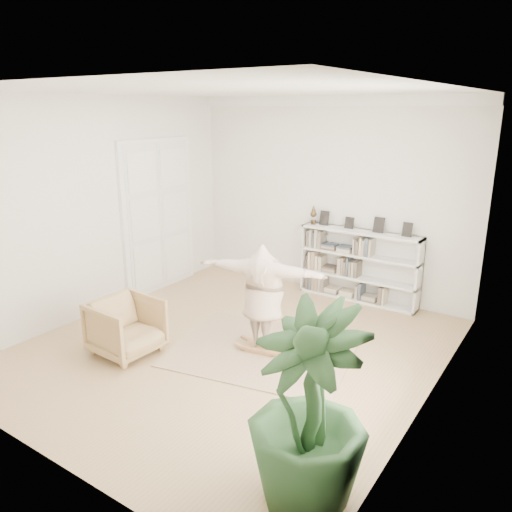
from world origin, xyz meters
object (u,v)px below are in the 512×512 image
at_px(person, 263,294).
at_px(armchair, 126,327).
at_px(bookshelf, 359,266).
at_px(houseplant, 308,409).
at_px(rocker_board, 263,347).

bearing_deg(person, armchair, 23.39).
xyz_separation_m(bookshelf, person, (-0.32, -2.69, 0.26)).
distance_m(bookshelf, person, 2.72).
xyz_separation_m(person, houseplant, (1.87, -2.17, 0.04)).
height_order(bookshelf, person, person).
distance_m(armchair, houseplant, 3.67).
xyz_separation_m(bookshelf, houseplant, (1.56, -4.86, 0.30)).
bearing_deg(bookshelf, rocker_board, -96.72).
bearing_deg(armchair, houseplant, -104.20).
distance_m(bookshelf, armchair, 4.26).
height_order(armchair, rocker_board, armchair).
bearing_deg(bookshelf, person, -96.72).
relative_size(bookshelf, rocker_board, 3.72).
height_order(person, houseplant, houseplant).
relative_size(person, houseplant, 1.00).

